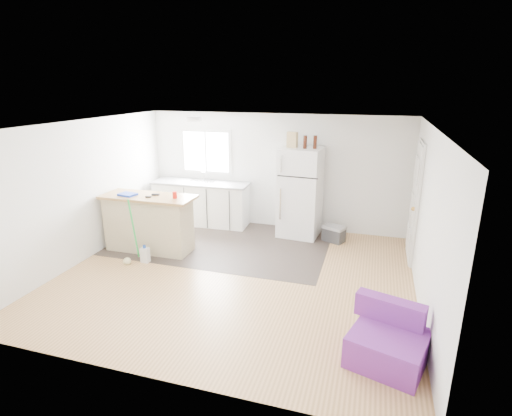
{
  "coord_description": "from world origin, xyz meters",
  "views": [
    {
      "loc": [
        2.0,
        -5.51,
        2.96
      ],
      "look_at": [
        0.13,
        0.7,
        0.94
      ],
      "focal_mm": 28.0,
      "sensor_mm": 36.0,
      "label": 1
    }
  ],
  "objects_px": {
    "purple_seat": "(388,342)",
    "bottle_left": "(305,142)",
    "mop": "(129,251)",
    "bottle_right": "(315,142)",
    "refrigerator": "(300,192)",
    "cooler": "(334,233)",
    "blue_tray": "(128,194)",
    "cleaner_jug": "(145,255)",
    "kitchen_cabinets": "(202,203)",
    "peninsula": "(149,223)",
    "red_cup": "(175,195)",
    "cardboard_box": "(292,140)"
  },
  "relations": [
    {
      "from": "peninsula",
      "to": "cardboard_box",
      "type": "distance_m",
      "value": 3.12
    },
    {
      "from": "purple_seat",
      "to": "bottle_left",
      "type": "xyz_separation_m",
      "value": [
        -1.61,
        3.48,
        1.68
      ]
    },
    {
      "from": "peninsula",
      "to": "cardboard_box",
      "type": "relative_size",
      "value": 5.7
    },
    {
      "from": "blue_tray",
      "to": "bottle_left",
      "type": "xyz_separation_m",
      "value": [
        2.91,
        1.57,
        0.85
      ]
    },
    {
      "from": "cleaner_jug",
      "to": "blue_tray",
      "type": "relative_size",
      "value": 1.05
    },
    {
      "from": "purple_seat",
      "to": "mop",
      "type": "xyz_separation_m",
      "value": [
        -4.2,
        1.35,
        -0.0
      ]
    },
    {
      "from": "bottle_right",
      "to": "bottle_left",
      "type": "bearing_deg",
      "value": -164.21
    },
    {
      "from": "mop",
      "to": "bottle_left",
      "type": "height_order",
      "value": "bottle_left"
    },
    {
      "from": "cleaner_jug",
      "to": "mop",
      "type": "height_order",
      "value": "mop"
    },
    {
      "from": "red_cup",
      "to": "blue_tray",
      "type": "xyz_separation_m",
      "value": [
        -0.9,
        -0.08,
        -0.04
      ]
    },
    {
      "from": "bottle_left",
      "to": "peninsula",
      "type": "bearing_deg",
      "value": -150.16
    },
    {
      "from": "cooler",
      "to": "red_cup",
      "type": "bearing_deg",
      "value": -128.15
    },
    {
      "from": "mop",
      "to": "cardboard_box",
      "type": "height_order",
      "value": "cardboard_box"
    },
    {
      "from": "mop",
      "to": "cleaner_jug",
      "type": "bearing_deg",
      "value": 14.07
    },
    {
      "from": "cooler",
      "to": "blue_tray",
      "type": "xyz_separation_m",
      "value": [
        -3.56,
        -1.49,
        0.91
      ]
    },
    {
      "from": "kitchen_cabinets",
      "to": "cleaner_jug",
      "type": "xyz_separation_m",
      "value": [
        -0.11,
        -2.16,
        -0.34
      ]
    },
    {
      "from": "bottle_left",
      "to": "bottle_right",
      "type": "bearing_deg",
      "value": 15.79
    },
    {
      "from": "kitchen_cabinets",
      "to": "bottle_left",
      "type": "relative_size",
      "value": 8.51
    },
    {
      "from": "purple_seat",
      "to": "bottle_left",
      "type": "height_order",
      "value": "bottle_left"
    },
    {
      "from": "cleaner_jug",
      "to": "cardboard_box",
      "type": "distance_m",
      "value": 3.46
    },
    {
      "from": "bottle_left",
      "to": "bottle_right",
      "type": "distance_m",
      "value": 0.19
    },
    {
      "from": "mop",
      "to": "bottle_left",
      "type": "relative_size",
      "value": 4.78
    },
    {
      "from": "bottle_left",
      "to": "cleaner_jug",
      "type": "bearing_deg",
      "value": -139.96
    },
    {
      "from": "bottle_left",
      "to": "bottle_right",
      "type": "height_order",
      "value": "same"
    },
    {
      "from": "kitchen_cabinets",
      "to": "refrigerator",
      "type": "bearing_deg",
      "value": -3.66
    },
    {
      "from": "purple_seat",
      "to": "bottle_right",
      "type": "xyz_separation_m",
      "value": [
        -1.43,
        3.54,
        1.68
      ]
    },
    {
      "from": "cleaner_jug",
      "to": "red_cup",
      "type": "relative_size",
      "value": 2.63
    },
    {
      "from": "purple_seat",
      "to": "bottle_left",
      "type": "bearing_deg",
      "value": 131.76
    },
    {
      "from": "refrigerator",
      "to": "cooler",
      "type": "bearing_deg",
      "value": -9.06
    },
    {
      "from": "blue_tray",
      "to": "bottle_right",
      "type": "distance_m",
      "value": 3.6
    },
    {
      "from": "cooler",
      "to": "cardboard_box",
      "type": "xyz_separation_m",
      "value": [
        -0.91,
        0.14,
        1.78
      ]
    },
    {
      "from": "mop",
      "to": "bottle_left",
      "type": "distance_m",
      "value": 3.76
    },
    {
      "from": "kitchen_cabinets",
      "to": "purple_seat",
      "type": "distance_m",
      "value": 5.33
    },
    {
      "from": "peninsula",
      "to": "red_cup",
      "type": "xyz_separation_m",
      "value": [
        0.57,
        -0.01,
        0.58
      ]
    },
    {
      "from": "cleaner_jug",
      "to": "purple_seat",
      "type": "bearing_deg",
      "value": -17.99
    },
    {
      "from": "peninsula",
      "to": "cooler",
      "type": "distance_m",
      "value": 3.54
    },
    {
      "from": "cleaner_jug",
      "to": "bottle_left",
      "type": "distance_m",
      "value": 3.58
    },
    {
      "from": "refrigerator",
      "to": "red_cup",
      "type": "xyz_separation_m",
      "value": [
        -1.93,
        -1.59,
        0.21
      ]
    },
    {
      "from": "cooler",
      "to": "bottle_left",
      "type": "bearing_deg",
      "value": -162.86
    },
    {
      "from": "peninsula",
      "to": "blue_tray",
      "type": "height_order",
      "value": "blue_tray"
    },
    {
      "from": "kitchen_cabinets",
      "to": "refrigerator",
      "type": "distance_m",
      "value": 2.23
    },
    {
      "from": "mop",
      "to": "purple_seat",
      "type": "bearing_deg",
      "value": -35.05
    },
    {
      "from": "cooler",
      "to": "bottle_right",
      "type": "relative_size",
      "value": 1.97
    },
    {
      "from": "refrigerator",
      "to": "mop",
      "type": "height_order",
      "value": "refrigerator"
    },
    {
      "from": "red_cup",
      "to": "blue_tray",
      "type": "bearing_deg",
      "value": -175.18
    },
    {
      "from": "cardboard_box",
      "to": "bottle_right",
      "type": "distance_m",
      "value": 0.44
    },
    {
      "from": "peninsula",
      "to": "mop",
      "type": "height_order",
      "value": "mop"
    },
    {
      "from": "cleaner_jug",
      "to": "mop",
      "type": "xyz_separation_m",
      "value": [
        -0.22,
        -0.13,
        0.09
      ]
    },
    {
      "from": "cardboard_box",
      "to": "bottle_left",
      "type": "xyz_separation_m",
      "value": [
        0.26,
        -0.06,
        -0.03
      ]
    },
    {
      "from": "cardboard_box",
      "to": "cooler",
      "type": "bearing_deg",
      "value": -8.64
    }
  ]
}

